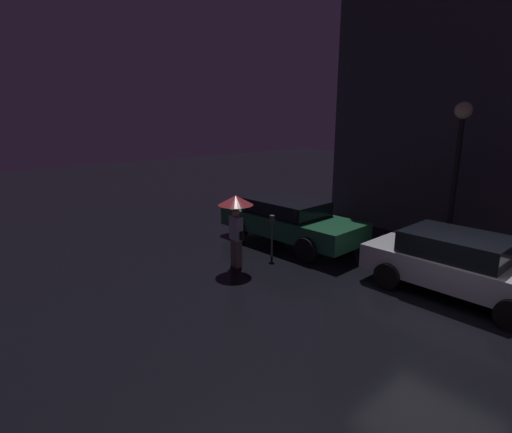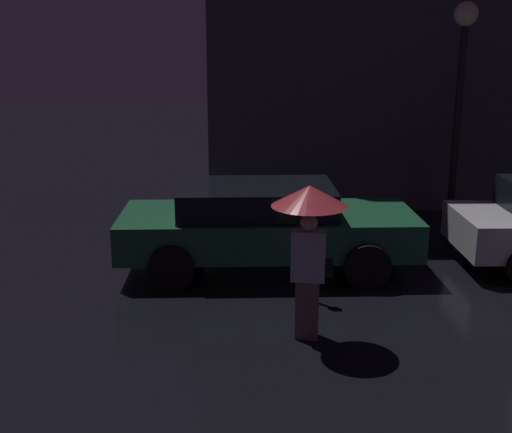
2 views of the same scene
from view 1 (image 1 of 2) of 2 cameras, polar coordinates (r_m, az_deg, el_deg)
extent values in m
plane|color=black|center=(8.99, 25.04, -13.11)|extent=(60.00, 60.00, 0.00)
cube|color=#3D3D47|center=(15.00, 28.93, 16.17)|extent=(8.51, 3.00, 9.75)
cube|color=#1E5638|center=(12.54, 4.92, -1.01)|extent=(4.70, 1.91, 0.59)
cube|color=black|center=(12.53, 4.34, 1.43)|extent=(2.46, 1.64, 0.44)
cylinder|color=black|center=(12.44, 12.65, -2.85)|extent=(0.69, 0.22, 0.69)
cylinder|color=black|center=(11.06, 7.21, -4.77)|extent=(0.69, 0.22, 0.69)
cylinder|color=black|center=(14.21, 3.09, -0.38)|extent=(0.69, 0.22, 0.69)
cylinder|color=black|center=(13.02, -2.52, -1.74)|extent=(0.69, 0.22, 0.69)
cube|color=#B7B7BF|center=(10.04, 27.31, -6.75)|extent=(4.13, 1.77, 0.59)
cube|color=black|center=(9.92, 26.78, -3.62)|extent=(2.15, 1.55, 0.49)
cylinder|color=black|center=(9.04, 32.76, -11.77)|extent=(0.62, 0.22, 0.62)
cylinder|color=black|center=(11.34, 22.70, -5.51)|extent=(0.62, 0.22, 0.62)
cylinder|color=black|center=(9.86, 18.29, -8.05)|extent=(0.62, 0.22, 0.62)
cube|color=#66564C|center=(10.66, -2.83, -5.24)|extent=(0.31, 0.23, 0.76)
cube|color=#B2B7C6|center=(10.44, -2.87, -1.66)|extent=(0.43, 0.25, 0.63)
sphere|color=tan|center=(10.34, -2.90, 0.56)|extent=(0.20, 0.20, 0.20)
cylinder|color=black|center=(10.38, -2.89, -0.35)|extent=(0.02, 0.02, 0.75)
cone|color=#B2333D|center=(10.27, -2.93, 2.34)|extent=(0.91, 0.91, 0.25)
cube|color=black|center=(10.32, -2.06, -2.75)|extent=(0.17, 0.12, 0.22)
cylinder|color=#4C5154|center=(11.34, 2.29, -3.37)|extent=(0.06, 0.06, 1.00)
cube|color=#4C5154|center=(11.17, 2.32, -0.39)|extent=(0.12, 0.10, 0.22)
cylinder|color=black|center=(12.54, 26.40, 3.52)|extent=(0.14, 0.14, 3.83)
sphere|color=#F9EAB7|center=(12.38, 27.52, 13.31)|extent=(0.46, 0.46, 0.46)
camera|label=2|loc=(8.53, -49.09, 6.93)|focal=45.00mm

